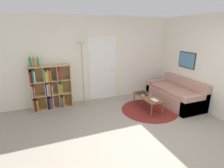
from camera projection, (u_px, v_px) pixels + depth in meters
ground_plane at (147, 144)px, 3.50m from camera, size 14.00×14.00×0.00m
wall_back at (102, 60)px, 5.54m from camera, size 7.65×0.11×2.60m
wall_right at (193, 61)px, 5.15m from camera, size 0.08×5.70×2.60m
rug at (149, 110)px, 4.99m from camera, size 1.58×1.58×0.01m
bookshelf at (50, 88)px, 4.96m from camera, size 1.09×0.34×1.25m
floor_lamp at (82, 54)px, 4.95m from camera, size 0.31×0.31×1.89m
couch at (176, 95)px, 5.38m from camera, size 0.87×1.78×0.77m
coffee_table at (148, 98)px, 4.93m from camera, size 0.43×1.01×0.39m
laptop at (142, 92)px, 5.21m from camera, size 0.34×0.27×0.02m
bowl at (143, 96)px, 4.92m from camera, size 0.10×0.10×0.05m
book_stack_on_table at (154, 100)px, 4.61m from camera, size 0.15×0.23×0.04m
remote at (146, 95)px, 5.01m from camera, size 0.05×0.15×0.02m
bottle_left at (30, 62)px, 4.61m from camera, size 0.07×0.07×0.29m
bottle_middle at (34, 62)px, 4.60m from camera, size 0.06×0.06×0.28m
bottle_right at (38, 62)px, 4.67m from camera, size 0.06×0.06×0.26m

